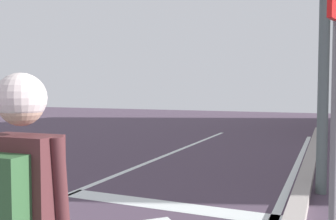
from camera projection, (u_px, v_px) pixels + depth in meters
name	position (u px, v px, depth m)	size (l,w,h in m)	color
lane_line_center	(19.00, 214.00, 4.83)	(0.12, 20.00, 0.01)	silver
stop_bar	(166.00, 205.00, 5.19)	(3.19, 0.40, 0.01)	silver
skater	(21.00, 199.00, 1.77)	(0.45, 0.60, 1.60)	#385564
street_sign_post	(335.00, 82.00, 3.18)	(0.16, 0.43, 2.58)	slate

